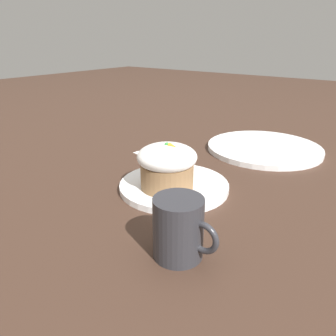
{
  "coord_description": "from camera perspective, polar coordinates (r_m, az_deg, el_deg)",
  "views": [
    {
      "loc": [
        0.34,
        -0.47,
        0.28
      ],
      "look_at": [
        0.0,
        -0.02,
        0.05
      ],
      "focal_mm": 35.0,
      "sensor_mm": 36.0,
      "label": 1
    }
  ],
  "objects": [
    {
      "name": "side_plate",
      "position": [
        0.89,
        16.37,
        3.37
      ],
      "size": [
        0.29,
        0.29,
        0.01
      ],
      "color": "white",
      "rests_on": "ground_plane"
    },
    {
      "name": "dessert_plate",
      "position": [
        0.64,
        1.06,
        -3.11
      ],
      "size": [
        0.21,
        0.21,
        0.01
      ],
      "color": "white",
      "rests_on": "ground_plane"
    },
    {
      "name": "spoon",
      "position": [
        0.64,
        1.19,
        -2.16
      ],
      "size": [
        0.08,
        0.12,
        0.01
      ],
      "color": "#B7B7BC",
      "rests_on": "dessert_plate"
    },
    {
      "name": "carrot_cake",
      "position": [
        0.6,
        0.0,
        0.45
      ],
      "size": [
        0.11,
        0.11,
        0.09
      ],
      "color": "olive",
      "rests_on": "dessert_plate"
    },
    {
      "name": "ground_plane",
      "position": [
        0.65,
        1.05,
        -3.6
      ],
      "size": [
        4.0,
        4.0,
        0.0
      ],
      "primitive_type": "plane",
      "color": "#3D281E"
    },
    {
      "name": "coffee_cup",
      "position": [
        0.44,
        1.96,
        -10.44
      ],
      "size": [
        0.09,
        0.07,
        0.09
      ],
      "color": "#2D2D33",
      "rests_on": "ground_plane"
    },
    {
      "name": "paper_napkin",
      "position": [
        0.83,
        -1.56,
        2.5
      ],
      "size": [
        0.12,
        0.11,
        0.0
      ],
      "color": "white",
      "rests_on": "ground_plane"
    }
  ]
}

